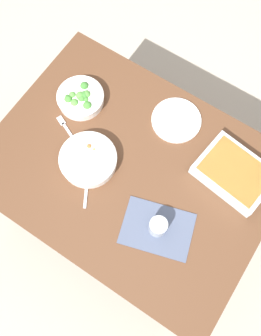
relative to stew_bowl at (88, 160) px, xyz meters
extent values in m
plane|color=#B2A899|center=(0.16, 0.07, -0.77)|extent=(6.00, 6.00, 0.00)
cube|color=brown|center=(0.16, 0.07, -0.05)|extent=(1.20, 0.90, 0.04)
cylinder|color=brown|center=(-0.38, -0.32, -0.42)|extent=(0.06, 0.06, 0.70)
cylinder|color=brown|center=(0.70, -0.32, -0.42)|extent=(0.06, 0.06, 0.70)
cylinder|color=brown|center=(-0.38, 0.46, -0.42)|extent=(0.06, 0.06, 0.70)
cylinder|color=brown|center=(0.70, 0.46, -0.42)|extent=(0.06, 0.06, 0.70)
cube|color=#4C5670|center=(0.39, -0.08, -0.03)|extent=(0.33, 0.27, 0.00)
cylinder|color=white|center=(0.00, 0.00, 0.00)|extent=(0.24, 0.24, 0.05)
torus|color=white|center=(0.00, 0.00, 0.02)|extent=(0.24, 0.24, 0.01)
cylinder|color=#B2844C|center=(0.00, 0.00, 0.00)|extent=(0.19, 0.19, 0.03)
sphere|color=silver|center=(0.00, 0.03, 0.02)|extent=(0.02, 0.02, 0.02)
sphere|color=#C66633|center=(-0.02, 0.05, 0.02)|extent=(0.02, 0.02, 0.02)
sphere|color=silver|center=(-0.03, 0.01, 0.01)|extent=(0.01, 0.01, 0.01)
sphere|color=#B2844C|center=(0.00, 0.04, 0.02)|extent=(0.02, 0.02, 0.02)
sphere|color=#B2844C|center=(-0.02, -0.04, 0.02)|extent=(0.01, 0.01, 0.01)
cylinder|color=white|center=(-0.20, 0.22, -0.01)|extent=(0.20, 0.20, 0.05)
torus|color=white|center=(-0.20, 0.22, 0.01)|extent=(0.21, 0.21, 0.01)
cylinder|color=#8CB272|center=(-0.20, 0.22, 0.00)|extent=(0.17, 0.17, 0.02)
sphere|color=#569E42|center=(-0.23, 0.20, 0.01)|extent=(0.03, 0.03, 0.03)
sphere|color=#478C38|center=(-0.18, 0.21, 0.02)|extent=(0.03, 0.03, 0.03)
sphere|color=#3D7A33|center=(-0.25, 0.19, 0.01)|extent=(0.02, 0.02, 0.02)
sphere|color=#478C38|center=(-0.14, 0.20, 0.02)|extent=(0.04, 0.04, 0.04)
sphere|color=#569E42|center=(-0.20, 0.18, 0.02)|extent=(0.04, 0.04, 0.04)
sphere|color=#569E42|center=(-0.18, 0.24, 0.02)|extent=(0.04, 0.04, 0.04)
sphere|color=#3D7A33|center=(-0.18, 0.23, 0.02)|extent=(0.04, 0.04, 0.04)
sphere|color=#478C38|center=(-0.17, 0.22, 0.01)|extent=(0.03, 0.03, 0.03)
sphere|color=#3D7A33|center=(-0.20, 0.21, 0.01)|extent=(0.02, 0.02, 0.02)
sphere|color=#478C38|center=(-0.19, 0.23, 0.01)|extent=(0.02, 0.02, 0.02)
sphere|color=#569E42|center=(-0.20, 0.22, 0.02)|extent=(0.04, 0.04, 0.04)
sphere|color=#478C38|center=(-0.23, 0.18, 0.02)|extent=(0.04, 0.04, 0.04)
sphere|color=#3D7A33|center=(-0.21, 0.27, 0.02)|extent=(0.04, 0.04, 0.04)
sphere|color=#3D7A33|center=(-0.18, 0.24, 0.02)|extent=(0.04, 0.04, 0.04)
cube|color=silver|center=(0.54, 0.28, 0.00)|extent=(0.33, 0.26, 0.06)
cube|color=gold|center=(0.54, 0.28, 0.01)|extent=(0.29, 0.23, 0.04)
cylinder|color=#B2BCC6|center=(0.39, -0.08, 0.01)|extent=(0.07, 0.07, 0.08)
cylinder|color=black|center=(0.39, -0.08, 0.00)|extent=(0.06, 0.06, 0.05)
cylinder|color=white|center=(0.21, 0.37, -0.03)|extent=(0.22, 0.22, 0.01)
cube|color=silver|center=(0.07, -0.11, -0.03)|extent=(0.08, 0.13, 0.01)
ellipsoid|color=silver|center=(0.02, -0.04, -0.03)|extent=(0.04, 0.05, 0.01)
cube|color=silver|center=(-0.14, 0.06, -0.03)|extent=(0.13, 0.07, 0.01)
cube|color=silver|center=(-0.22, 0.09, -0.03)|extent=(0.05, 0.04, 0.01)
camera|label=1|loc=(0.45, -0.37, 1.46)|focal=40.10mm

